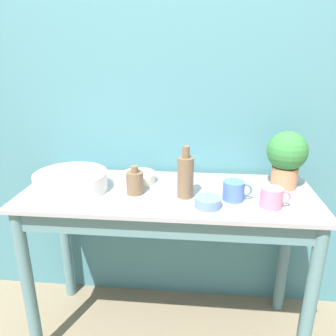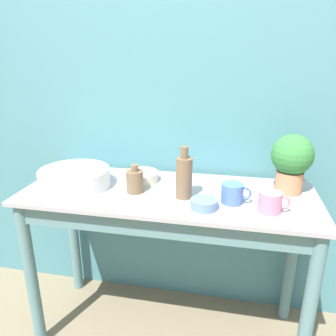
# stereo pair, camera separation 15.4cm
# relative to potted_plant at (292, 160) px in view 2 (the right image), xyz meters

# --- Properties ---
(wall_back) EXTENTS (6.00, 0.05, 2.40)m
(wall_back) POSITION_rel_potted_plant_xyz_m (-0.57, 0.22, 0.19)
(wall_back) COLOR teal
(wall_back) RESTS_ON ground_plane
(counter_table) EXTENTS (1.42, 0.55, 0.85)m
(counter_table) POSITION_rel_potted_plant_xyz_m (-0.57, -0.14, -0.34)
(counter_table) COLOR slate
(counter_table) RESTS_ON ground_plane
(potted_plant) EXTENTS (0.19, 0.19, 0.28)m
(potted_plant) POSITION_rel_potted_plant_xyz_m (0.00, 0.00, 0.00)
(potted_plant) COLOR tan
(potted_plant) RESTS_ON counter_table
(bowl_wash_large) EXTENTS (0.35, 0.35, 0.09)m
(bowl_wash_large) POSITION_rel_potted_plant_xyz_m (-1.04, -0.14, -0.12)
(bowl_wash_large) COLOR silver
(bowl_wash_large) RESTS_ON counter_table
(bottle_tall) EXTENTS (0.08, 0.08, 0.25)m
(bottle_tall) POSITION_rel_potted_plant_xyz_m (-0.49, -0.17, -0.06)
(bottle_tall) COLOR brown
(bottle_tall) RESTS_ON counter_table
(bottle_short) EXTENTS (0.08, 0.08, 0.14)m
(bottle_short) POSITION_rel_potted_plant_xyz_m (-0.73, -0.15, -0.10)
(bottle_short) COLOR brown
(bottle_short) RESTS_ON counter_table
(mug_blue) EXTENTS (0.13, 0.10, 0.09)m
(mug_blue) POSITION_rel_potted_plant_xyz_m (-0.26, -0.18, -0.12)
(mug_blue) COLOR #4C70B7
(mug_blue) RESTS_ON counter_table
(mug_pink) EXTENTS (0.13, 0.10, 0.09)m
(mug_pink) POSITION_rel_potted_plant_xyz_m (-0.11, -0.24, -0.12)
(mug_pink) COLOR pink
(mug_pink) RESTS_ON counter_table
(bowl_small_blue) EXTENTS (0.12, 0.12, 0.04)m
(bowl_small_blue) POSITION_rel_potted_plant_xyz_m (-0.38, -0.26, -0.14)
(bowl_small_blue) COLOR #6684B2
(bowl_small_blue) RESTS_ON counter_table
(bowl_small_cream) EXTENTS (0.18, 0.18, 0.05)m
(bowl_small_cream) POSITION_rel_potted_plant_xyz_m (-0.74, -0.00, -0.14)
(bowl_small_cream) COLOR beige
(bowl_small_cream) RESTS_ON counter_table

